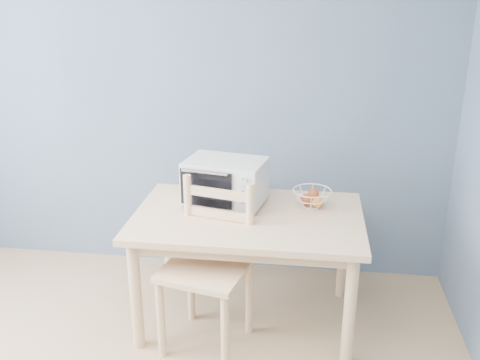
# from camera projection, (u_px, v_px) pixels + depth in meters

# --- Properties ---
(dining_table) EXTENTS (1.40, 0.90, 0.75)m
(dining_table) POSITION_uv_depth(u_px,v_px,m) (248.00, 229.00, 3.31)
(dining_table) COLOR #DFB886
(dining_table) RESTS_ON ground
(toaster_oven) EXTENTS (0.55, 0.43, 0.29)m
(toaster_oven) POSITION_uv_depth(u_px,v_px,m) (222.00, 180.00, 3.40)
(toaster_oven) COLOR beige
(toaster_oven) RESTS_ON dining_table
(fruit_basket) EXTENTS (0.26, 0.26, 0.13)m
(fruit_basket) POSITION_uv_depth(u_px,v_px,m) (312.00, 197.00, 3.37)
(fruit_basket) COLOR white
(fruit_basket) RESTS_ON dining_table
(dining_chair) EXTENTS (0.56, 0.56, 1.01)m
(dining_chair) POSITION_uv_depth(u_px,v_px,m) (209.00, 268.00, 3.16)
(dining_chair) COLOR #DFB886
(dining_chair) RESTS_ON ground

